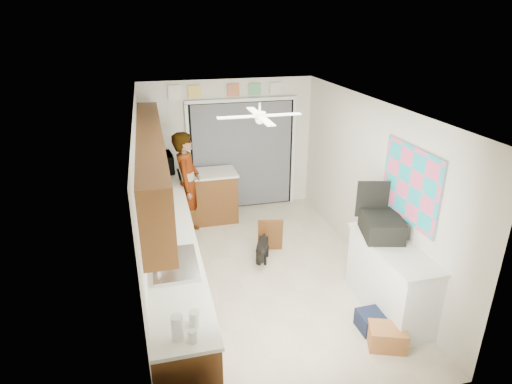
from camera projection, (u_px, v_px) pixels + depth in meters
floor at (263, 273)px, 6.35m from camera, size 5.00×5.00×0.00m
ceiling at (264, 105)px, 5.40m from camera, size 5.00×5.00×0.00m
wall_back at (229, 146)px, 8.12m from camera, size 3.20×0.00×3.20m
wall_front at (339, 307)px, 3.64m from camera, size 3.20×0.00×3.20m
wall_left at (144, 208)px, 5.52m from camera, size 0.00×5.00×5.00m
wall_right at (369, 186)px, 6.24m from camera, size 0.00×5.00×5.00m
left_base_cabinets at (172, 258)px, 5.89m from camera, size 0.60×4.80×0.90m
left_countertop at (170, 228)px, 5.71m from camera, size 0.62×4.80×0.04m
upper_cabinets at (152, 162)px, 5.52m from camera, size 0.32×4.00×0.80m
sink_basin at (175, 265)px, 4.80m from camera, size 0.50×0.76×0.06m
faucet at (157, 260)px, 4.72m from camera, size 0.03×0.03×0.22m
peninsula_base at (208, 197)px, 7.86m from camera, size 1.00×0.60×0.90m
peninsula_top at (207, 173)px, 7.68m from camera, size 1.04×0.64×0.04m
back_opening_recess at (242, 156)px, 8.22m from camera, size 2.00×0.06×2.10m
curtain_panel at (243, 156)px, 8.19m from camera, size 1.90×0.03×2.05m
door_trim_left at (189, 160)px, 7.97m from camera, size 0.06×0.04×2.10m
door_trim_right at (293, 152)px, 8.43m from camera, size 0.06×0.04×2.10m
door_trim_head at (242, 100)px, 7.79m from camera, size 2.10×0.04×0.06m
header_frame_0 at (195, 92)px, 7.55m from camera, size 0.22×0.02×0.22m
header_frame_2 at (233, 90)px, 7.71m from camera, size 0.22×0.02×0.22m
header_frame_3 at (255, 89)px, 7.80m from camera, size 0.22×0.02×0.22m
header_frame_4 at (276, 88)px, 7.89m from camera, size 0.22×0.02×0.22m
route66_sign at (175, 93)px, 7.47m from camera, size 0.22×0.02×0.26m
right_counter_base at (390, 280)px, 5.41m from camera, size 0.50×1.40×0.90m
right_counter_top at (394, 248)px, 5.23m from camera, size 0.54×1.44×0.04m
abstract_painting at (410, 185)px, 5.18m from camera, size 0.03×1.15×0.95m
ceiling_fan at (260, 116)px, 5.65m from camera, size 1.14×1.14×0.24m
microwave at (161, 163)px, 7.65m from camera, size 0.48×0.65×0.33m
soap_bottle at (161, 241)px, 4.99m from camera, size 0.15×0.15×0.34m
jar_a at (195, 318)px, 3.87m from camera, size 0.13×0.13×0.14m
jar_b at (193, 336)px, 3.68m from camera, size 0.09×0.09×0.12m
paper_towel_roll at (177, 327)px, 3.69m from camera, size 0.12×0.12×0.24m
suitcase at (382, 226)px, 5.43m from camera, size 0.60×0.71×0.26m
suitcase_rim at (381, 234)px, 5.48m from camera, size 0.57×0.67×0.02m
suitcase_lid at (372, 199)px, 5.60m from camera, size 0.41×0.14×0.50m
cardboard_box at (387, 337)px, 4.91m from camera, size 0.50×0.44×0.26m
navy_crate at (374, 321)px, 5.20m from camera, size 0.38×0.32×0.23m
cabinet_door_panel at (270, 235)px, 6.84m from camera, size 0.42×0.24×0.59m
man at (188, 185)px, 7.19m from camera, size 0.59×0.75×1.83m
dog at (262, 250)px, 6.62m from camera, size 0.38×0.52×0.38m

